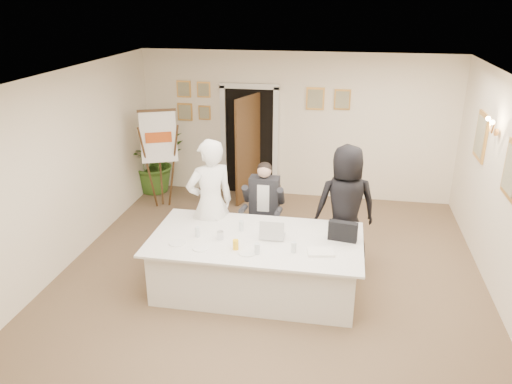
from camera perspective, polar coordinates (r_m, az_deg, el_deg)
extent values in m
plane|color=brown|center=(7.02, 1.19, -10.75)|extent=(7.00, 7.00, 0.00)
cube|color=white|center=(6.00, 1.40, 12.44)|extent=(6.00, 7.00, 0.02)
cube|color=white|center=(9.69, 4.57, 7.49)|extent=(6.00, 0.10, 2.80)
cube|color=white|center=(7.43, -22.24, 1.45)|extent=(0.10, 7.00, 2.80)
cube|color=black|center=(9.88, -0.73, 5.72)|extent=(0.92, 0.06, 2.10)
cube|color=white|center=(9.96, -3.72, 5.81)|extent=(0.10, 0.06, 2.20)
cube|color=white|center=(9.77, 2.24, 5.52)|extent=(0.10, 0.06, 2.20)
cube|color=#392512|center=(9.48, -0.92, 4.91)|extent=(0.33, 0.81, 2.02)
cube|color=silver|center=(6.78, -0.01, -8.32)|extent=(2.60, 1.30, 0.75)
cube|color=silver|center=(6.59, -0.01, -5.42)|extent=(2.78, 1.48, 0.03)
cube|color=white|center=(9.11, -11.34, 6.17)|extent=(0.66, 0.42, 0.90)
imported|color=white|center=(7.17, -5.23, -1.37)|extent=(0.84, 0.78, 1.93)
imported|color=black|center=(7.33, 10.18, -1.59)|extent=(0.99, 0.75, 1.82)
imported|color=#3A6421|center=(10.27, -11.50, 3.48)|extent=(1.51, 1.49, 1.26)
cube|color=black|center=(6.57, 9.89, -4.44)|extent=(0.39, 0.16, 0.26)
cube|color=white|center=(6.27, 7.39, -6.81)|extent=(0.36, 0.28, 0.03)
cylinder|color=white|center=(6.53, -9.00, -5.78)|extent=(0.26, 0.26, 0.01)
cylinder|color=white|center=(6.36, -6.35, -6.40)|extent=(0.23, 0.23, 0.01)
cylinder|color=white|center=(6.22, -0.99, -6.94)|extent=(0.29, 0.29, 0.01)
cylinder|color=silver|center=(6.64, -6.71, -4.55)|extent=(0.07, 0.07, 0.14)
cylinder|color=silver|center=(6.18, 0.12, -6.50)|extent=(0.08, 0.08, 0.14)
cylinder|color=silver|center=(6.23, 4.32, -6.31)|extent=(0.08, 0.08, 0.14)
cylinder|color=silver|center=(6.77, -1.69, -3.86)|extent=(0.07, 0.07, 0.14)
cylinder|color=yellow|center=(6.29, -2.34, -6.03)|extent=(0.09, 0.09, 0.13)
cylinder|color=silver|center=(6.55, -4.10, -4.96)|extent=(0.09, 0.09, 0.11)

